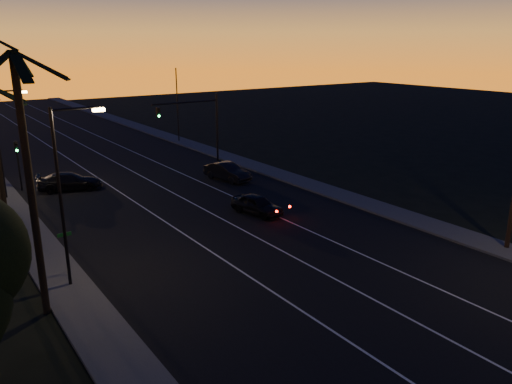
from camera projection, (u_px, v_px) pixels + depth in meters
road at (179, 200)px, 39.01m from camera, size 20.00×170.00×0.01m
sidewalk_left at (25, 228)px, 32.84m from camera, size 2.40×170.00×0.16m
sidewalk_right at (291, 178)px, 45.14m from camera, size 2.40×170.00×0.16m
lane_stripe_left at (143, 207)px, 37.36m from camera, size 0.12×160.00×0.01m
lane_stripe_mid at (185, 199)px, 39.28m from camera, size 0.12×160.00×0.01m
lane_stripe_right at (223, 192)px, 41.20m from camera, size 0.12×160.00×0.01m
palm_near at (27, 161)px, 20.65m from camera, size 4.25×4.16×11.53m
streetlight_left_near at (65, 184)px, 23.76m from camera, size 2.55×0.26×9.00m
streetlight_left_far at (2, 135)px, 37.99m from camera, size 2.55×0.26×8.50m
street_sign at (66, 249)px, 25.54m from camera, size 0.70×0.06×2.60m
signal_mast at (196, 117)px, 49.42m from camera, size 7.10×0.41×7.00m
signal_post at (17, 157)px, 40.82m from camera, size 0.28×0.37×4.20m
far_pole_right at (177, 106)px, 61.06m from camera, size 0.14×0.14×9.00m
lead_car at (257, 205)px, 35.66m from camera, size 2.55×4.80×1.39m
right_car at (227, 172)px, 44.58m from camera, size 2.55×4.91×1.54m
cross_car at (70, 181)px, 41.53m from camera, size 5.51×3.57×1.48m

